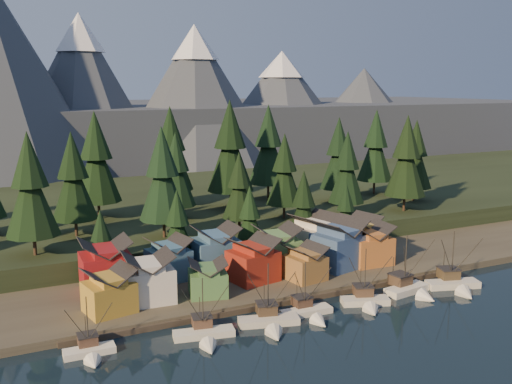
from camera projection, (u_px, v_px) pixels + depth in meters
name	position (u px, v px, depth m)	size (l,w,h in m)	color
ground	(326.00, 337.00, 92.91)	(500.00, 500.00, 0.00)	black
shore_strip	(230.00, 264.00, 128.17)	(400.00, 50.00, 1.50)	#3A342A
hillside	(165.00, 211.00, 172.01)	(420.00, 100.00, 6.00)	black
dock	(279.00, 300.00, 107.42)	(80.00, 4.00, 1.00)	#3E342C
mountain_ridge	(80.00, 115.00, 275.30)	(560.00, 190.00, 90.00)	#4A515F
boat_0	(90.00, 344.00, 85.89)	(7.93, 8.62, 10.12)	white
boat_1	(205.00, 328.00, 91.64)	(10.59, 11.21, 10.93)	beige
boat_2	(270.00, 315.00, 96.36)	(11.13, 11.64, 11.89)	beige
boat_3	(309.00, 306.00, 100.71)	(9.79, 10.61, 10.72)	silver
boat_4	(367.00, 294.00, 105.49)	(9.64, 10.26, 11.81)	beige
boat_5	(411.00, 282.00, 111.38)	(10.14, 10.83, 12.88)	silver
boat_6	(456.00, 278.00, 114.10)	(11.46, 12.03, 12.94)	beige
house_front_0	(109.00, 289.00, 98.67)	(9.12, 8.78, 7.85)	#AE852C
house_front_1	(148.00, 276.00, 103.69)	(9.18, 8.86, 8.99)	silver
house_front_2	(208.00, 277.00, 106.80)	(8.33, 8.37, 6.74)	#45743F
house_front_3	(253.00, 258.00, 114.53)	(10.10, 9.78, 8.84)	maroon
house_front_4	(305.00, 262.00, 115.36)	(7.90, 8.36, 7.06)	olive
house_front_5	(339.00, 242.00, 122.98)	(11.74, 11.06, 10.46)	#365180
house_front_6	(369.00, 243.00, 125.61)	(9.32, 8.86, 8.88)	#B2642D
house_back_0	(106.00, 264.00, 109.14)	(9.36, 9.00, 10.00)	maroon
house_back_1	(169.00, 258.00, 115.24)	(8.85, 8.93, 8.61)	#386286
house_back_2	(215.00, 247.00, 120.42)	(9.32, 8.57, 9.77)	#396088
house_back_3	(277.00, 246.00, 122.61)	(9.69, 8.78, 9.21)	#578648
house_back_4	(314.00, 234.00, 130.20)	(10.99, 10.71, 10.04)	silver
house_back_5	(357.00, 235.00, 131.05)	(10.04, 10.12, 9.49)	#AB893C
tree_hill_2	(30.00, 188.00, 114.61)	(10.97, 10.97, 25.56)	#332319
tree_hill_3	(73.00, 179.00, 129.63)	(10.41, 10.41, 24.25)	#332319
tree_hill_4	(96.00, 160.00, 145.92)	(12.08, 12.08, 28.13)	#332319
tree_hill_5	(163.00, 177.00, 128.32)	(10.96, 10.96, 25.53)	#332319
tree_hill_6	(176.00, 172.00, 145.29)	(9.81, 9.81, 22.85)	#332319
tree_hill_7	(239.00, 188.00, 134.90)	(8.15, 8.15, 18.98)	#332319
tree_hill_8	(230.00, 149.00, 158.37)	(13.11, 13.11, 30.54)	#332319
tree_hill_9	(284.00, 172.00, 147.59)	(9.54, 9.54, 22.23)	#332319
tree_hill_10	(268.00, 148.00, 172.47)	(12.32, 12.32, 28.71)	#332319
tree_hill_11	(347.00, 170.00, 149.95)	(9.72, 9.72, 22.65)	#332319
tree_hill_12	(338.00, 156.00, 167.25)	(10.85, 10.85, 25.27)	#332319
tree_hill_13	(406.00, 159.00, 155.46)	(11.39, 11.39, 26.53)	#332319
tree_hill_14	(376.00, 148.00, 180.08)	(11.54, 11.54, 26.89)	#332319
tree_hill_15	(171.00, 152.00, 161.44)	(12.31, 12.31, 28.68)	#332319
tree_hill_17	(415.00, 157.00, 169.66)	(10.44, 10.44, 24.31)	#332319
tree_shore_0	(101.00, 242.00, 114.61)	(6.24, 6.24, 14.53)	#332319
tree_shore_1	(177.00, 226.00, 121.15)	(7.44, 7.44, 17.33)	#332319
tree_shore_2	(250.00, 219.00, 128.45)	(7.23, 7.23, 16.85)	#332319
tree_shore_3	(303.00, 207.00, 134.17)	(8.30, 8.30, 19.35)	#332319
tree_shore_4	(346.00, 211.00, 139.68)	(6.63, 6.63, 15.45)	#332319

